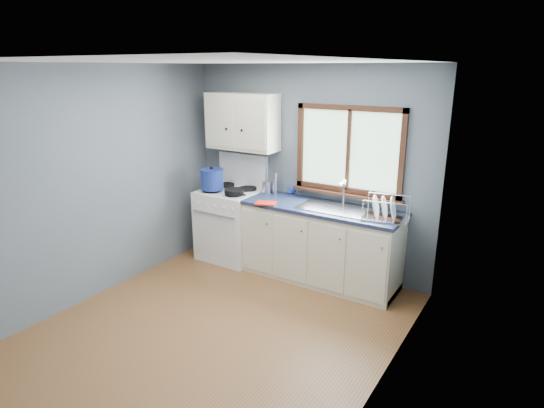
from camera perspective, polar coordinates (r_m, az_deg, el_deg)
The scene contains 19 objects.
floor at distance 4.66m, azimuth -6.65°, elevation -15.27°, with size 3.20×3.60×0.02m, color brown.
ceiling at distance 3.95m, azimuth -7.93°, elevation 17.44°, with size 3.20×3.60×0.02m, color white.
wall_back at distance 5.60m, azimuth 4.53°, elevation 4.32°, with size 3.20×0.02×2.50m, color slate.
wall_front at distance 3.06m, azimuth -29.39°, elevation -8.73°, with size 3.20×0.02×2.50m, color slate.
wall_left at distance 5.27m, azimuth -20.96°, elevation 2.46°, with size 0.02×3.60×2.50m, color slate.
wall_right at distance 3.40m, azimuth 14.41°, elevation -4.53°, with size 0.02×3.60×2.50m, color slate.
gas_range at distance 6.03m, azimuth -5.17°, elevation -2.27°, with size 0.76×0.69×1.36m.
base_cabinets at distance 5.43m, azimuth 6.09°, elevation -5.45°, with size 1.85×0.60×0.88m.
countertop at distance 5.26m, azimuth 6.24°, elevation -0.50°, with size 1.89×0.64×0.04m, color #172039.
sink at distance 5.20m, azimuth 8.01°, elevation -1.24°, with size 0.84×0.46×0.44m.
window at distance 5.30m, azimuth 9.54°, elevation 5.91°, with size 1.36×0.10×1.03m.
upper_cabinets at distance 5.80m, azimuth -3.79°, elevation 10.27°, with size 0.95×0.35×0.70m.
skillet at distance 5.64m, azimuth -4.75°, elevation 1.62°, with size 0.39×0.32×0.05m.
stockpot at distance 5.83m, azimuth -7.55°, elevation 3.14°, with size 0.38×0.38×0.30m.
utensil_crock at distance 5.76m, azimuth -0.62°, elevation 2.17°, with size 0.16×0.16×0.39m.
thermos at distance 5.70m, azimuth 0.39°, elevation 2.63°, with size 0.07×0.07×0.28m, color silver.
soap_bottle at distance 5.69m, azimuth 2.18°, elevation 2.53°, with size 0.10×0.10×0.27m, color blue.
dish_towel at distance 5.32m, azimuth -0.79°, elevation 0.11°, with size 0.24×0.17×0.02m, color red.
dish_rack at distance 4.93m, azimuth 14.02°, elevation -1.08°, with size 0.52×0.43×0.24m.
Camera 1 is at (2.52, -3.04, 2.45)m, focal length 30.00 mm.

